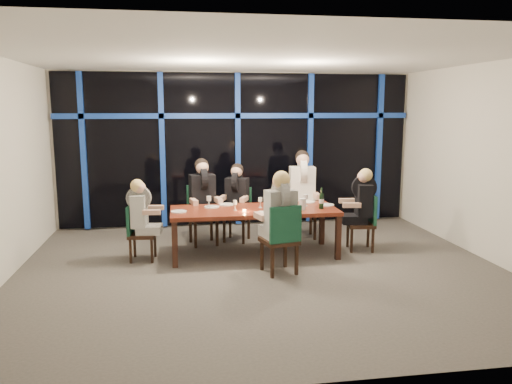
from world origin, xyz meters
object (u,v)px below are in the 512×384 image
diner_end_right (362,197)px  diner_far_mid (236,191)px  chair_far_right (301,204)px  wine_bottle (321,201)px  chair_far_left (202,211)px  diner_far_left (203,189)px  water_pitcher (302,204)px  chair_end_right (366,219)px  chair_near_mid (282,236)px  diner_far_right (302,182)px  diner_end_left (141,208)px  dining_table (254,213)px  chair_end_left (137,230)px  diner_near_mid (280,207)px  chair_far_mid (238,211)px

diner_end_right → diner_far_mid: bearing=-105.7°
chair_far_right → wine_bottle: (0.02, -1.19, 0.28)m
diner_far_mid → chair_far_left: bearing=-151.8°
diner_far_left → water_pitcher: (1.49, -0.98, -0.12)m
chair_end_right → chair_near_mid: chair_near_mid is taller
diner_far_right → diner_end_left: diner_far_right is taller
dining_table → chair_near_mid: 1.03m
wine_bottle → chair_near_mid: bearing=-134.0°
diner_end_right → water_pitcher: bearing=-69.1°
diner_far_right → chair_end_left: bearing=-157.0°
diner_far_right → diner_near_mid: bearing=-108.7°
chair_far_right → diner_end_right: size_ratio=1.19×
chair_near_mid → diner_near_mid: (-0.02, 0.08, 0.40)m
diner_near_mid → wine_bottle: (0.82, 0.75, -0.07)m
chair_far_mid → diner_near_mid: (0.36, -1.88, 0.43)m
diner_end_left → diner_end_right: diner_end_right is taller
chair_end_left → diner_far_left: diner_far_left is taller
diner_far_right → water_pitcher: 1.21m
dining_table → chair_near_mid: size_ratio=2.60×
diner_end_left → diner_near_mid: 2.15m
diner_end_left → water_pitcher: bearing=-88.5°
chair_near_mid → diner_far_mid: bearing=-90.9°
dining_table → diner_far_left: size_ratio=2.66×
dining_table → chair_far_left: (-0.78, 0.85, -0.12)m
chair_end_right → diner_near_mid: (-1.63, -0.91, 0.44)m
dining_table → diner_end_right: bearing=0.3°
chair_far_right → diner_near_mid: size_ratio=1.10×
chair_far_left → chair_far_mid: (0.64, 0.12, -0.04)m
chair_end_right → diner_end_right: 0.37m
chair_end_left → water_pitcher: water_pitcher is taller
chair_end_left → wine_bottle: bearing=-86.8°
wine_bottle → diner_far_right: bearing=91.5°
diner_end_left → diner_far_right: bearing=-64.5°
water_pitcher → diner_end_right: bearing=-6.5°
chair_far_right → water_pitcher: bearing=-98.8°
chair_far_left → chair_end_right: 2.76m
diner_far_left → diner_end_left: diner_far_left is taller
chair_near_mid → diner_far_right: diner_far_right is taller
chair_end_right → water_pitcher: water_pitcher is taller
wine_bottle → chair_far_right: bearing=91.0°
diner_near_mid → wine_bottle: bearing=-150.8°
diner_far_left → diner_end_right: 2.64m
chair_near_mid → diner_far_right: bearing=-125.0°
chair_near_mid → diner_far_mid: (-0.41, 1.89, 0.33)m
diner_far_mid → diner_end_left: diner_far_mid is taller
chair_end_right → water_pitcher: bearing=-70.5°
chair_far_left → chair_near_mid: chair_far_left is taller
diner_end_left → wine_bottle: 2.78m
chair_far_right → wine_bottle: size_ratio=3.19×
dining_table → chair_end_right: size_ratio=2.82×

